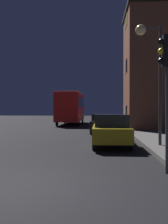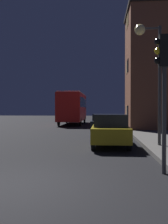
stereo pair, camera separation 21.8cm
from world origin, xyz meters
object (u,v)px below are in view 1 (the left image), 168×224
at_px(streetlamp, 150,56).
at_px(car_mid_lane, 103,123).
at_px(car_near_lane, 111,130).
at_px(traffic_light, 167,74).
at_px(bus, 71,106).

relative_size(streetlamp, car_mid_lane, 1.37).
xyz_separation_m(car_near_lane, car_mid_lane, (-0.33, 6.75, -0.07)).
relative_size(car_near_lane, car_mid_lane, 1.00).
bearing_deg(car_near_lane, traffic_light, -75.16).
height_order(car_near_lane, car_mid_lane, car_near_lane).
relative_size(traffic_light, car_near_lane, 0.97).
xyz_separation_m(streetlamp, car_near_lane, (-1.77, 0.61, -3.47)).
height_order(traffic_light, car_mid_lane, traffic_light).
height_order(streetlamp, bus, streetlamp).
height_order(traffic_light, car_near_lane, traffic_light).
distance_m(bus, car_mid_lane, 11.13).
bearing_deg(bus, car_mid_lane, -70.63).
xyz_separation_m(traffic_light, car_near_lane, (-1.35, 5.10, -2.01)).
relative_size(streetlamp, bus, 0.62).
bearing_deg(streetlamp, car_near_lane, 160.85).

